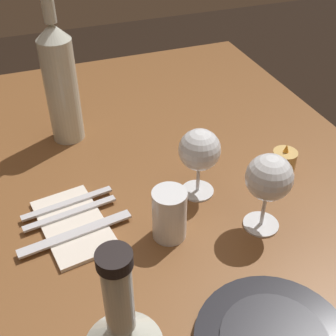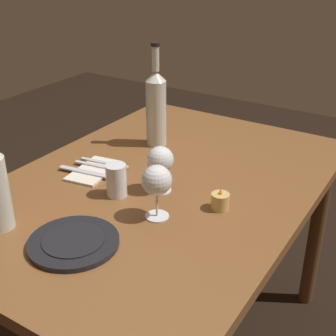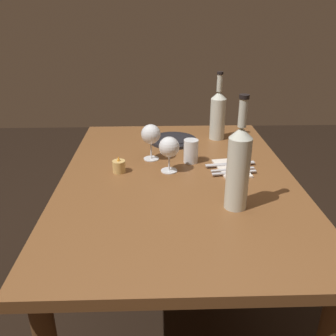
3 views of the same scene
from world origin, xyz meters
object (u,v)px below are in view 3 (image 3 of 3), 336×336
(wine_glass_left, at_px, (151,135))
(wine_bottle_second, at_px, (218,114))
(wine_glass_right, at_px, (169,148))
(table_knife, at_px, (230,164))
(water_tumbler, at_px, (191,152))
(folded_napkin, at_px, (231,168))
(votive_candle, at_px, (119,167))
(dinner_plate, at_px, (174,140))
(fork_outer, at_px, (234,172))
(fork_inner, at_px, (233,169))
(wine_bottle, at_px, (238,166))

(wine_glass_left, bearing_deg, wine_bottle_second, -51.19)
(wine_glass_right, relative_size, table_knife, 0.69)
(water_tumbler, bearing_deg, folded_napkin, -116.94)
(votive_candle, bearing_deg, table_knife, -84.74)
(wine_glass_left, distance_m, water_tumbler, 0.18)
(wine_bottle_second, bearing_deg, dinner_plate, 100.86)
(fork_outer, height_order, table_knife, same)
(water_tumbler, distance_m, fork_inner, 0.19)
(dinner_plate, xyz_separation_m, folded_napkin, (-0.34, -0.22, -0.00))
(wine_glass_left, xyz_separation_m, wine_bottle, (-0.42, -0.28, 0.03))
(wine_bottle_second, relative_size, table_knife, 1.56)
(wine_glass_left, xyz_separation_m, water_tumbler, (-0.04, -0.17, -0.07))
(wine_bottle, distance_m, table_knife, 0.36)
(wine_bottle, xyz_separation_m, votive_candle, (0.29, 0.41, -0.12))
(wine_bottle_second, xyz_separation_m, fork_inner, (-0.40, -0.00, -0.12))
(wine_glass_right, xyz_separation_m, table_knife, (0.04, -0.25, -0.09))
(wine_glass_right, bearing_deg, fork_outer, -98.85)
(folded_napkin, distance_m, table_knife, 0.03)
(water_tumbler, height_order, fork_inner, water_tumbler)
(table_knife, bearing_deg, dinner_plate, 35.46)
(dinner_plate, bearing_deg, folded_napkin, -147.01)
(fork_outer, bearing_deg, wine_glass_right, 81.15)
(votive_candle, relative_size, dinner_plate, 0.29)
(folded_napkin, bearing_deg, wine_bottle, 171.14)
(wine_glass_left, xyz_separation_m, votive_candle, (-0.13, 0.13, -0.09))
(water_tumbler, height_order, fork_outer, water_tumbler)
(wine_glass_left, relative_size, fork_outer, 0.86)
(wine_glass_right, xyz_separation_m, wine_bottle, (-0.29, -0.21, 0.05))
(wine_glass_right, distance_m, wine_bottle_second, 0.47)
(wine_bottle, height_order, table_knife, wine_bottle)
(wine_bottle, bearing_deg, folded_napkin, -8.86)
(wine_bottle_second, xyz_separation_m, water_tumbler, (-0.30, 0.16, -0.08))
(water_tumbler, height_order, dinner_plate, water_tumbler)
(wine_glass_left, bearing_deg, wine_glass_right, -150.56)
(water_tumbler, distance_m, folded_napkin, 0.18)
(wine_bottle_second, bearing_deg, fork_outer, -179.75)
(wine_bottle_second, relative_size, folded_napkin, 1.61)
(votive_candle, height_order, dinner_plate, votive_candle)
(wine_glass_right, relative_size, fork_inner, 0.80)
(fork_outer, bearing_deg, wine_bottle, 169.41)
(fork_inner, distance_m, fork_outer, 0.03)
(wine_bottle, distance_m, fork_outer, 0.29)
(dinner_plate, height_order, folded_napkin, dinner_plate)
(wine_glass_left, distance_m, fork_inner, 0.37)
(folded_napkin, xyz_separation_m, table_knife, (0.03, -0.00, 0.01))
(wine_bottle, height_order, folded_napkin, wine_bottle)
(votive_candle, xyz_separation_m, dinner_plate, (0.35, -0.23, -0.02))
(wine_bottle, distance_m, folded_napkin, 0.34)
(folded_napkin, bearing_deg, wine_glass_right, 92.35)
(folded_napkin, xyz_separation_m, fork_inner, (-0.02, -0.00, 0.01))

